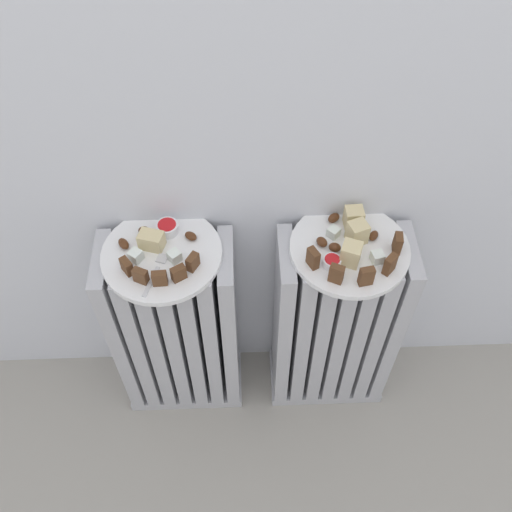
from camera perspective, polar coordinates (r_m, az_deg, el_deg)
ground_plane at (r=1.54m, az=0.42°, el=-21.58°), size 6.00×6.00×0.00m
radiator_left at (r=1.40m, az=-7.76°, el=-7.30°), size 0.29×0.15×0.57m
radiator_right at (r=1.41m, az=7.71°, el=-6.82°), size 0.29×0.15×0.57m
plate_left at (r=1.16m, az=-9.30°, el=0.16°), size 0.24×0.24×0.01m
plate_right at (r=1.17m, az=9.23°, el=0.69°), size 0.24×0.24×0.01m
dark_cake_slice_left_0 at (r=1.13m, az=-12.65°, el=-1.01°), size 0.03×0.03×0.03m
dark_cake_slice_left_1 at (r=1.11m, az=-11.33°, el=-1.94°), size 0.03×0.03×0.03m
dark_cake_slice_left_2 at (r=1.10m, az=-9.51°, el=-2.20°), size 0.03×0.02×0.03m
dark_cake_slice_left_3 at (r=1.10m, az=-7.66°, el=-1.70°), size 0.03×0.03×0.03m
dark_cake_slice_left_4 at (r=1.11m, az=-6.27°, el=-0.59°), size 0.03×0.03×0.03m
marble_cake_slice_left_0 at (r=1.16m, az=-10.29°, el=1.53°), size 0.05×0.04×0.04m
turkish_delight_left_0 at (r=1.15m, az=-11.81°, el=0.02°), size 0.03×0.03×0.02m
turkish_delight_left_1 at (r=1.13m, az=-8.07°, el=-0.02°), size 0.03×0.03×0.02m
medjool_date_left_0 at (r=1.19m, az=-11.00°, el=2.49°), size 0.03×0.02×0.02m
medjool_date_left_1 at (r=1.18m, az=-12.95°, el=1.18°), size 0.03×0.03×0.02m
medjool_date_left_2 at (r=1.17m, az=-6.46°, el=1.97°), size 0.03×0.03×0.01m
jam_bowl_left at (r=1.18m, az=-8.76°, el=2.80°), size 0.05×0.05×0.02m
dark_cake_slice_right_0 at (r=1.11m, az=5.66°, el=-0.21°), size 0.03×0.03×0.04m
dark_cake_slice_right_1 at (r=1.09m, az=7.95°, el=-1.76°), size 0.03×0.03×0.04m
dark_cake_slice_right_2 at (r=1.10m, az=10.85°, el=-1.99°), size 0.03×0.02×0.04m
dark_cake_slice_right_3 at (r=1.13m, az=13.10°, el=-0.81°), size 0.03×0.03×0.04m
dark_cake_slice_right_4 at (r=1.16m, az=13.81°, el=1.21°), size 0.02×0.03×0.04m
marble_cake_slice_right_0 at (r=1.16m, az=9.98°, el=2.30°), size 0.05×0.04×0.05m
marble_cake_slice_right_1 at (r=1.19m, az=9.62°, el=3.76°), size 0.04×0.03×0.04m
marble_cake_slice_right_2 at (r=1.12m, az=9.36°, el=0.22°), size 0.05×0.05×0.05m
turkish_delight_right_0 at (r=1.15m, az=11.90°, el=-0.12°), size 0.03×0.03×0.02m
turkish_delight_right_1 at (r=1.17m, az=7.66°, el=2.33°), size 0.03×0.03×0.02m
medjool_date_right_0 at (r=1.20m, az=7.69°, el=3.75°), size 0.03×0.03×0.02m
medjool_date_right_1 at (r=1.15m, az=7.78°, el=0.85°), size 0.03×0.03×0.02m
medjool_date_right_2 at (r=1.18m, az=11.54°, el=1.99°), size 0.03×0.03×0.01m
medjool_date_right_3 at (r=1.16m, az=6.53°, el=1.38°), size 0.03×0.03×0.02m
jam_bowl_right at (r=1.12m, az=7.51°, el=-0.56°), size 0.04×0.04×0.02m
fork at (r=1.13m, az=-9.86°, el=-1.51°), size 0.05×0.10×0.00m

